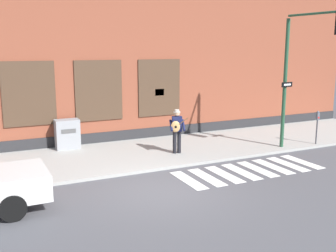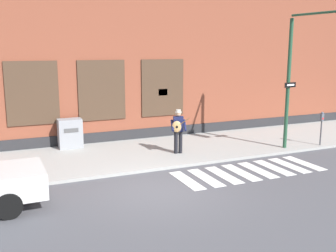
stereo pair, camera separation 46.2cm
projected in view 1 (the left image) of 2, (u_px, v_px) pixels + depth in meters
name	position (u px, v px, depth m)	size (l,w,h in m)	color
ground_plane	(160.00, 191.00, 11.59)	(160.00, 160.00, 0.00)	#4C4C51
sidewalk	(117.00, 156.00, 15.16)	(28.00, 4.53, 0.10)	#9E9E99
building_backdrop	(86.00, 55.00, 18.19)	(28.00, 4.06, 7.72)	brown
crosswalk	(249.00, 170.00, 13.53)	(5.20, 1.90, 0.01)	silver
busker	(177.00, 129.00, 15.19)	(0.72, 0.67, 1.72)	black
traffic_light	(306.00, 58.00, 14.92)	(0.73, 2.61, 5.38)	#234C33
parking_meter	(317.00, 122.00, 16.69)	(0.13, 0.11, 1.44)	#47474C
utility_box	(67.00, 134.00, 16.00)	(0.96, 0.60, 1.20)	gray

